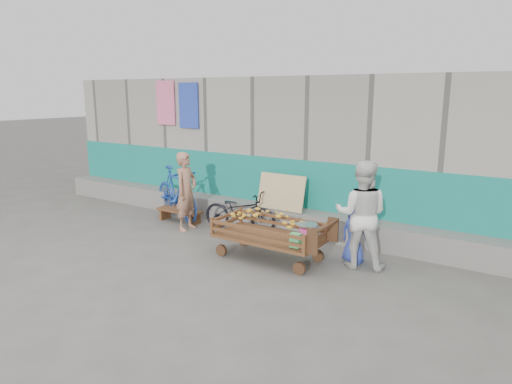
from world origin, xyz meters
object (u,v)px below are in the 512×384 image
Objects in this scene: banana_cart at (267,226)px; vendor_man at (186,191)px; bicycle_dark at (240,211)px; bicycle_blue at (176,193)px; child at (355,234)px; woman at (361,214)px; bench at (179,213)px.

vendor_man reaches higher than banana_cart.
banana_cart is at bearing -138.87° from bicycle_dark.
bicycle_blue is at bearing 80.00° from bicycle_dark.
bicycle_blue is (-0.76, 0.52, -0.22)m from vendor_man.
bicycle_dark is at bearing 1.40° from child.
woman reaches higher than bicycle_blue.
vendor_man is at bearing 167.01° from banana_cart.
woman is 1.12× the size of bicycle_dark.
vendor_man is at bearing -32.79° from bench.
bicycle_blue is (-2.96, 1.03, 0.00)m from banana_cart.
woman is (1.40, 0.50, 0.29)m from banana_cart.
vendor_man reaches higher than child.
vendor_man reaches higher than bicycle_dark.
vendor_man is 1.03× the size of bicycle_dark.
bicycle_blue is at bearing -21.89° from woman.
bicycle_dark is 0.81× the size of bicycle_blue.
banana_cart is at bearing -87.56° from bicycle_blue.
bench is 0.84m from vendor_man.
bench is 0.49m from bicycle_blue.
woman is (4.10, -0.33, 0.65)m from bench.
vendor_man is (-2.20, 0.51, 0.22)m from banana_cart.
banana_cart is 1.04× the size of bicycle_blue.
bicycle_blue reaches higher than banana_cart.
child is at bearing 25.79° from banana_cart.
woman reaches higher than banana_cart.
woman is at bearing -75.27° from bicycle_blue.
bench is at bearing 7.51° from child.
banana_cart reaches higher than bench.
banana_cart is 1.28× the size of bicycle_dark.
child is at bearing -3.16° from bench.
child is (1.27, 0.61, -0.07)m from banana_cart.
bicycle_dark is at bearing 7.81° from bench.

